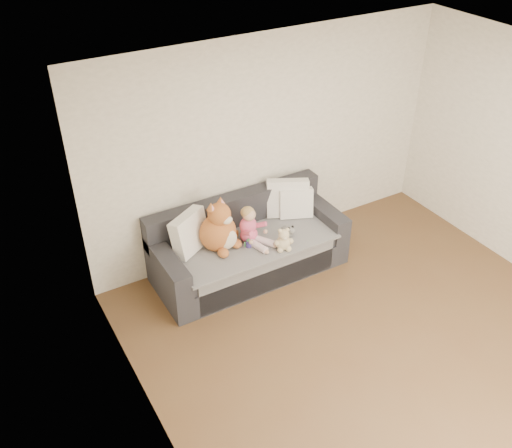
{
  "coord_description": "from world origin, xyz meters",
  "views": [
    {
      "loc": [
        -3.11,
        -2.57,
        4.21
      ],
      "look_at": [
        -0.54,
        1.87,
        0.75
      ],
      "focal_mm": 40.0,
      "sensor_mm": 36.0,
      "label": 1
    }
  ],
  "objects_px": {
    "teddy_bear": "(284,241)",
    "sippy_cup": "(249,243)",
    "plush_cat": "(219,230)",
    "sofa": "(248,248)",
    "toddler": "(251,228)"
  },
  "relations": [
    {
      "from": "teddy_bear",
      "to": "sippy_cup",
      "type": "height_order",
      "value": "teddy_bear"
    },
    {
      "from": "teddy_bear",
      "to": "plush_cat",
      "type": "bearing_deg",
      "value": 163.55
    },
    {
      "from": "teddy_bear",
      "to": "sofa",
      "type": "bearing_deg",
      "value": 134.89
    },
    {
      "from": "sofa",
      "to": "plush_cat",
      "type": "relative_size",
      "value": 3.47
    },
    {
      "from": "sofa",
      "to": "teddy_bear",
      "type": "relative_size",
      "value": 7.97
    },
    {
      "from": "plush_cat",
      "to": "teddy_bear",
      "type": "relative_size",
      "value": 2.29
    },
    {
      "from": "teddy_bear",
      "to": "sippy_cup",
      "type": "xyz_separation_m",
      "value": [
        -0.31,
        0.23,
        -0.05
      ]
    },
    {
      "from": "plush_cat",
      "to": "sippy_cup",
      "type": "distance_m",
      "value": 0.36
    },
    {
      "from": "toddler",
      "to": "sippy_cup",
      "type": "height_order",
      "value": "toddler"
    },
    {
      "from": "sofa",
      "to": "toddler",
      "type": "distance_m",
      "value": 0.36
    },
    {
      "from": "plush_cat",
      "to": "sippy_cup",
      "type": "relative_size",
      "value": 5.6
    },
    {
      "from": "toddler",
      "to": "plush_cat",
      "type": "height_order",
      "value": "plush_cat"
    },
    {
      "from": "plush_cat",
      "to": "teddy_bear",
      "type": "xyz_separation_m",
      "value": [
        0.58,
        -0.39,
        -0.12
      ]
    },
    {
      "from": "sofa",
      "to": "sippy_cup",
      "type": "height_order",
      "value": "sofa"
    },
    {
      "from": "sofa",
      "to": "plush_cat",
      "type": "bearing_deg",
      "value": -175.75
    }
  ]
}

